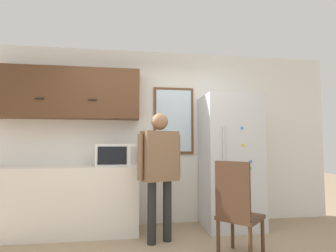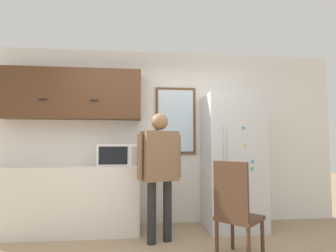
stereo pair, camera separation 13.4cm
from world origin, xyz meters
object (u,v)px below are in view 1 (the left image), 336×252
Objects in this scene: microwave at (117,155)px; refrigerator at (230,161)px; person at (160,163)px; chair at (237,207)px.

microwave is 0.28× the size of refrigerator.
person is 1.19m from refrigerator.
person reaches higher than microwave.
chair is at bearing -108.34° from refrigerator.
microwave is 0.72m from person.
person is (0.56, -0.44, -0.08)m from microwave.
person is at bearing -38.20° from microwave.
microwave is at bearing 179.92° from refrigerator.
refrigerator is at bearing 0.73° from person.
microwave is 1.67m from refrigerator.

